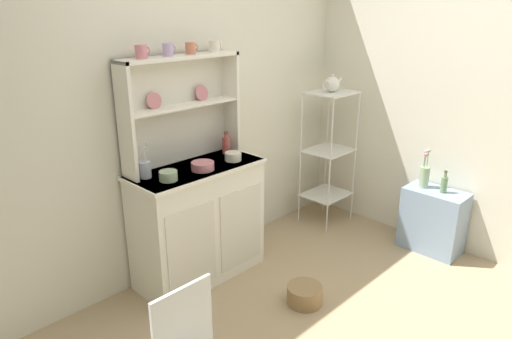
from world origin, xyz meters
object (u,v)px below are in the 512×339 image
at_px(side_shelf_blue, 433,221).
at_px(jam_bottle, 226,145).
at_px(bowl_mixing_large, 168,176).
at_px(utensil_jar, 145,169).
at_px(bakers_rack, 329,146).
at_px(floor_basket, 305,295).
at_px(cup_rose_0, 141,52).
at_px(hutch_cabinet, 199,221).
at_px(oil_bottle, 444,184).
at_px(flower_vase, 424,175).
at_px(hutch_shelf_unit, 179,102).
at_px(porcelain_teapot, 332,84).

distance_m(side_shelf_blue, jam_bottle, 1.83).
bearing_deg(bowl_mixing_large, utensil_jar, 116.94).
bearing_deg(bakers_rack, utensil_jar, 173.98).
height_order(side_shelf_blue, floor_basket, side_shelf_blue).
height_order(side_shelf_blue, utensil_jar, utensil_jar).
xyz_separation_m(bakers_rack, cup_rose_0, (-1.72, 0.23, 0.93)).
relative_size(bakers_rack, jam_bottle, 7.19).
bearing_deg(cup_rose_0, side_shelf_blue, -32.29).
height_order(hutch_cabinet, floor_basket, hutch_cabinet).
bearing_deg(bowl_mixing_large, oil_bottle, -29.04).
relative_size(bowl_mixing_large, jam_bottle, 0.70).
height_order(hutch_cabinet, oil_bottle, hutch_cabinet).
relative_size(side_shelf_blue, utensil_jar, 2.16).
bearing_deg(cup_rose_0, bowl_mixing_large, -88.74).
distance_m(side_shelf_blue, utensil_jar, 2.37).
bearing_deg(side_shelf_blue, jam_bottle, 136.84).
bearing_deg(hutch_cabinet, floor_basket, -70.95).
bearing_deg(flower_vase, hutch_cabinet, 149.22).
xyz_separation_m(bowl_mixing_large, oil_bottle, (1.89, -1.05, -0.30)).
bearing_deg(utensil_jar, hutch_shelf_unit, 13.36).
bearing_deg(porcelain_teapot, hutch_shelf_unit, 169.07).
xyz_separation_m(hutch_shelf_unit, side_shelf_blue, (1.60, -1.24, -1.04)).
height_order(side_shelf_blue, oil_bottle, oil_bottle).
bearing_deg(floor_basket, hutch_cabinet, 109.05).
distance_m(side_shelf_blue, floor_basket, 1.37).
relative_size(side_shelf_blue, jam_bottle, 3.09).
bearing_deg(hutch_cabinet, hutch_shelf_unit, 90.00).
relative_size(jam_bottle, oil_bottle, 0.93).
bearing_deg(bowl_mixing_large, cup_rose_0, 91.26).
relative_size(hutch_shelf_unit, cup_rose_0, 10.33).
height_order(bowl_mixing_large, oil_bottle, bowl_mixing_large).
bearing_deg(porcelain_teapot, utensil_jar, 173.97).
xyz_separation_m(hutch_shelf_unit, porcelain_teapot, (1.43, -0.28, -0.01)).
height_order(cup_rose_0, porcelain_teapot, cup_rose_0).
xyz_separation_m(hutch_cabinet, bakers_rack, (1.43, -0.11, 0.30)).
distance_m(bakers_rack, jam_bottle, 1.10).
distance_m(hutch_shelf_unit, bakers_rack, 1.56).
distance_m(hutch_shelf_unit, jam_bottle, 0.52).
bearing_deg(hutch_shelf_unit, porcelain_teapot, -10.93).
bearing_deg(oil_bottle, floor_basket, 166.09).
xyz_separation_m(floor_basket, oil_bottle, (1.33, -0.33, 0.54)).
bearing_deg(hutch_cabinet, side_shelf_blue, -33.85).
bearing_deg(bakers_rack, oil_bottle, -80.25).
height_order(jam_bottle, flower_vase, jam_bottle).
bearing_deg(cup_rose_0, hutch_shelf_unit, 8.15).
xyz_separation_m(bowl_mixing_large, utensil_jar, (-0.08, 0.15, 0.03)).
bearing_deg(oil_bottle, utensil_jar, 148.60).
relative_size(hutch_shelf_unit, floor_basket, 3.75).
bearing_deg(hutch_shelf_unit, hutch_cabinet, -90.00).
bearing_deg(bowl_mixing_large, jam_bottle, 13.76).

